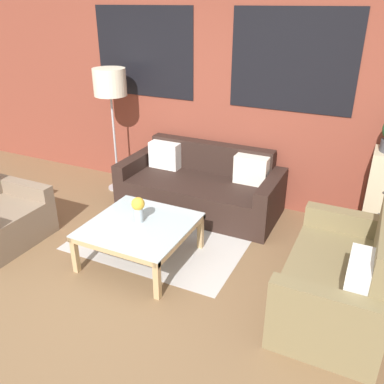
% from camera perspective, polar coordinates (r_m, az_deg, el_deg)
% --- Properties ---
extents(ground_plane, '(16.00, 16.00, 0.00)m').
position_cam_1_polar(ground_plane, '(3.83, -12.40, -14.22)').
color(ground_plane, brown).
extents(wall_back_brick, '(8.40, 0.09, 2.80)m').
position_cam_1_polar(wall_back_brick, '(5.18, 2.98, 14.22)').
color(wall_back_brick, brown).
rests_on(wall_back_brick, ground_plane).
extents(rug, '(1.83, 1.63, 0.00)m').
position_cam_1_polar(rug, '(4.66, -3.33, -5.71)').
color(rug, '#BCB7B2').
rests_on(rug, ground_plane).
extents(couch_dark, '(1.96, 0.88, 0.78)m').
position_cam_1_polar(couch_dark, '(5.07, 1.24, 0.56)').
color(couch_dark, black).
rests_on(couch_dark, ground_plane).
extents(settee_vintage, '(0.80, 1.41, 0.92)m').
position_cam_1_polar(settee_vintage, '(3.65, 20.31, -11.49)').
color(settee_vintage, olive).
rests_on(settee_vintage, ground_plane).
extents(coffee_table, '(0.98, 0.98, 0.41)m').
position_cam_1_polar(coffee_table, '(4.07, -7.33, -5.14)').
color(coffee_table, silver).
rests_on(coffee_table, ground_plane).
extents(floor_lamp, '(0.42, 0.42, 1.64)m').
position_cam_1_polar(floor_lamp, '(5.41, -11.44, 14.37)').
color(floor_lamp, '#B2B2B7').
rests_on(floor_lamp, ground_plane).
extents(drawer_cabinet, '(0.33, 0.40, 1.00)m').
position_cam_1_polar(drawer_cabinet, '(4.81, 25.14, -0.51)').
color(drawer_cabinet, '#C6B793').
rests_on(drawer_cabinet, ground_plane).
extents(flower_vase, '(0.13, 0.13, 0.26)m').
position_cam_1_polar(flower_vase, '(4.01, -7.55, -2.18)').
color(flower_vase, '#ADBCC6').
rests_on(flower_vase, coffee_table).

